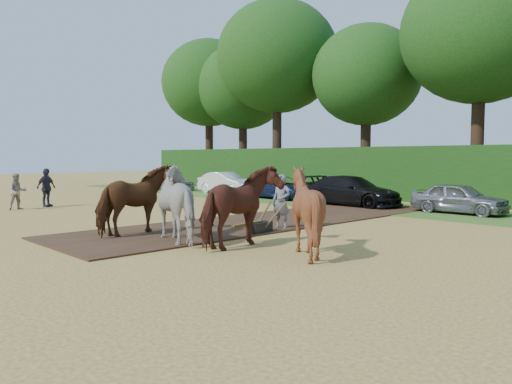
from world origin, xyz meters
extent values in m
plane|color=gold|center=(0.00, 0.00, 0.00)|extent=(120.00, 120.00, 0.00)
cube|color=#472D1C|center=(1.50, 7.00, 0.03)|extent=(4.50, 17.00, 0.05)
cube|color=#38601E|center=(0.00, 14.00, 0.01)|extent=(50.00, 5.00, 0.03)
cube|color=#14380F|center=(0.00, 18.50, 1.50)|extent=(46.00, 1.60, 3.00)
imported|color=#C0B497|center=(-9.38, 1.20, 0.84)|extent=(0.69, 0.85, 1.67)
imported|color=#262833|center=(-9.79, 2.66, 0.94)|extent=(0.87, 1.19, 1.88)
imported|color=#5F2E17|center=(1.10, 1.31, 1.11)|extent=(1.67, 2.80, 2.21)
imported|color=beige|center=(2.94, 1.83, 1.11)|extent=(2.51, 2.26, 2.21)
imported|color=brown|center=(4.77, 2.34, 1.11)|extent=(1.67, 2.80, 2.21)
imported|color=brown|center=(6.60, 2.85, 1.11)|extent=(2.14, 2.31, 2.22)
cube|color=black|center=(3.42, 4.33, 0.18)|extent=(0.54, 1.00, 0.37)
cube|color=brown|center=(3.54, 3.71, 0.37)|extent=(0.38, 1.47, 0.11)
cylinder|color=brown|center=(3.08, 4.86, 0.58)|extent=(0.41, 1.03, 0.78)
cylinder|color=brown|center=(3.54, 4.95, 0.58)|extent=(0.12, 1.07, 0.78)
imported|color=#999A91|center=(3.18, 5.57, 0.92)|extent=(0.75, 0.56, 1.85)
imported|color=silver|center=(-15.46, 13.73, 0.65)|extent=(3.87, 1.63, 1.31)
imported|color=white|center=(-10.26, 14.47, 0.71)|extent=(4.36, 1.64, 1.42)
imported|color=#172348|center=(-5.06, 14.21, 0.65)|extent=(4.75, 2.31, 1.30)
imported|color=black|center=(0.14, 13.82, 0.74)|extent=(5.16, 2.17, 1.49)
imported|color=gray|center=(5.34, 14.29, 0.67)|extent=(3.94, 1.59, 1.34)
cylinder|color=#382616|center=(-21.00, 21.50, 2.93)|extent=(0.70, 0.70, 5.85)
ellipsoid|color=#163F11|center=(-21.00, 21.50, 9.00)|extent=(8.40, 8.40, 7.73)
cylinder|color=#382616|center=(-17.00, 22.00, 2.70)|extent=(0.70, 0.70, 5.40)
ellipsoid|color=#163F11|center=(-17.00, 22.00, 8.32)|extent=(7.80, 7.80, 7.18)
cylinder|color=#382616|center=(-12.00, 21.00, 3.26)|extent=(0.70, 0.70, 6.53)
ellipsoid|color=#163F11|center=(-12.00, 21.00, 9.97)|extent=(9.20, 9.20, 8.46)
cylinder|color=#382616|center=(-5.00, 22.50, 2.59)|extent=(0.70, 0.70, 5.17)
ellipsoid|color=#163F11|center=(-5.00, 22.50, 7.95)|extent=(7.40, 7.40, 6.81)
cylinder|color=#382616|center=(3.00, 21.50, 3.04)|extent=(0.70, 0.70, 6.08)
ellipsoid|color=#163F11|center=(3.00, 21.50, 9.30)|extent=(8.60, 8.60, 7.91)
camera|label=1|loc=(14.72, -6.53, 2.46)|focal=35.00mm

